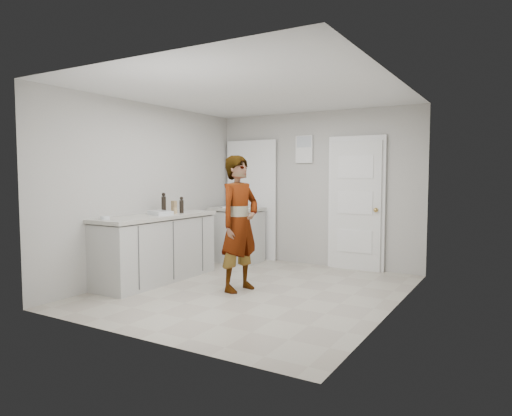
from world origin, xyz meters
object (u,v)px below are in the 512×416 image
Objects in this scene: person at (239,223)px; oil_cruet_a at (182,205)px; egg_bowl at (105,218)px; baking_dish at (160,213)px; cake_mix_box at (174,207)px; oil_cruet_b at (164,203)px; spice_jar at (175,211)px.

oil_cruet_a is (-1.17, 0.27, 0.18)m from person.
oil_cruet_a is 2.10× the size of egg_bowl.
person is 4.45× the size of baking_dish.
oil_cruet_a reaches higher than cake_mix_box.
egg_bowl is at bearing -99.79° from oil_cruet_a.
oil_cruet_b is (-0.03, -0.19, 0.06)m from cake_mix_box.
person is at bearing 8.53° from cake_mix_box.
cake_mix_box is (-1.36, 0.32, 0.15)m from person.
oil_cruet_a is 0.81× the size of oil_cruet_b.
person is 1.40m from cake_mix_box.
spice_jar is 0.22× the size of baking_dish.
person is at bearing 4.92° from baking_dish.
oil_cruet_b is at bearing -170.34° from spice_jar.
egg_bowl is (-0.18, -1.13, -0.02)m from spice_jar.
spice_jar reaches higher than baking_dish.
baking_dish is at bearing -57.41° from oil_cruet_b.
oil_cruet_b is 1.10m from egg_bowl.
person is 20.67× the size of spice_jar.
person is at bearing -5.65° from oil_cruet_b.
baking_dish is at bearing 105.16° from person.
oil_cruet_a is (0.03, 0.10, 0.07)m from spice_jar.
baking_dish is (-0.07, -0.37, -0.09)m from oil_cruet_a.
oil_cruet_a is 0.62× the size of baking_dish.
egg_bowl is at bearing 135.00° from person.
cake_mix_box is at bearing 80.10° from oil_cruet_b.
oil_cruet_b is 2.60× the size of egg_bowl.
cake_mix_box is 0.57× the size of oil_cruet_b.
cake_mix_box is 1.49× the size of egg_bowl.
baking_dish is 3.37× the size of egg_bowl.
spice_jar is 0.28× the size of oil_cruet_b.
baking_dish is at bearing -52.06° from cake_mix_box.
oil_cruet_b is 0.31m from baking_dish.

